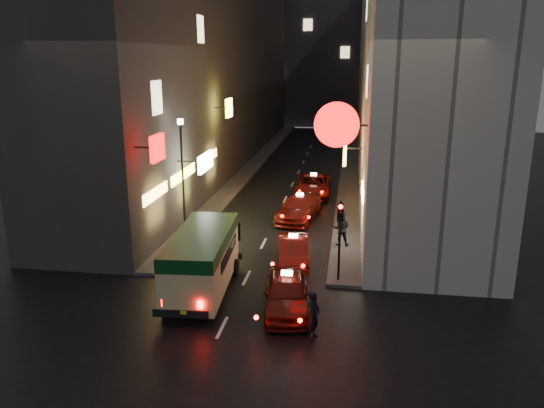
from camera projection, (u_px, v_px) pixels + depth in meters
The scene contains 15 objects.
ground at pixel (189, 395), 15.20m from camera, with size 120.00×120.00×0.00m, color black.
building_left at pixel (212, 62), 46.34m from camera, with size 7.66×52.00×18.00m.
building_right at pixel (399, 62), 44.03m from camera, with size 8.32×52.00×18.00m.
building_far at pixel (325, 45), 75.15m from camera, with size 30.00×10.00×22.00m, color #333237.
sidewalk_left at pixel (255, 163), 48.19m from camera, with size 1.50×52.00×0.15m, color #484543.
sidewalk_right at pixel (350, 166), 46.97m from camera, with size 1.50×52.00×0.15m, color #484543.
minibus at pixel (202, 255), 21.46m from camera, with size 2.48×6.10×2.57m.
taxi_near at pixel (287, 290), 20.11m from camera, with size 2.87×5.54×1.85m.
taxi_second at pixel (293, 248), 24.75m from camera, with size 2.58×4.93×1.67m.
taxi_third at pixel (300, 205), 31.56m from camera, with size 3.00×5.57×1.85m.
taxi_far at pixel (313, 184), 37.05m from camera, with size 2.18×5.26×1.84m.
pedestrian_crossing at pixel (314, 312), 18.05m from camera, with size 0.64×0.41×1.96m, color black.
pedestrian_sidewalk at pixel (341, 226), 26.67m from camera, with size 0.75×0.47×1.98m, color black.
traffic_light at pixel (340, 224), 21.98m from camera, with size 0.26×0.43×3.50m.
lamp_post at pixel (183, 171), 27.20m from camera, with size 0.28×0.28×6.22m.
Camera 1 is at (4.33, -12.67, 9.36)m, focal length 35.00 mm.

